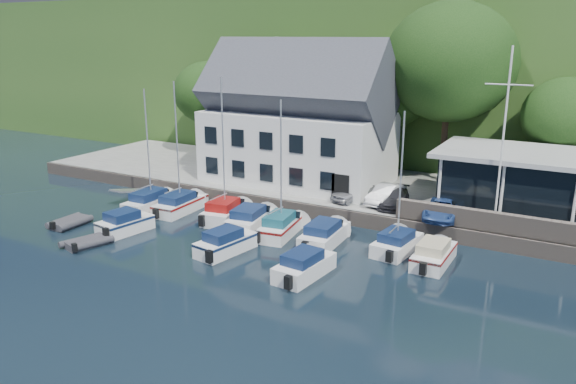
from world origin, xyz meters
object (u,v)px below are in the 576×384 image
object	(u,v)px
boat_r1_2	(223,154)
boat_r1_3	(250,217)
car_blue	(442,208)
flagpole	(503,141)
club_pavilion	(543,185)
boat_r1_1	(178,153)
boat_r1_5	(325,232)
boat_r2_2	(226,241)
harbor_building	(298,126)
car_silver	(353,192)
car_dgrey	(394,198)
boat_r1_4	(281,167)
car_white	(386,194)
dinghy_0	(70,221)
boat_r1_6	(401,184)
boat_r2_3	(304,263)
boat_r2_0	(125,221)
boat_r1_7	(434,252)
boat_r1_0	(148,147)
dinghy_1	(86,241)

from	to	relation	value
boat_r1_2	boat_r1_3	world-z (taller)	boat_r1_2
car_blue	flagpole	distance (m)	5.75
club_pavilion	boat_r1_3	distance (m)	18.90
boat_r1_1	boat_r1_5	size ratio (longest dim) A/B	1.39
boat_r1_3	boat_r2_2	world-z (taller)	boat_r2_2
harbor_building	car_silver	world-z (taller)	harbor_building
car_silver	harbor_building	bearing A→B (deg)	172.57
car_silver	car_dgrey	world-z (taller)	car_silver
harbor_building	car_blue	world-z (taller)	harbor_building
boat_r1_2	boat_r1_4	size ratio (longest dim) A/B	1.05
car_white	boat_r2_2	xyz separation A→B (m)	(-5.88, -10.85, -0.91)
club_pavilion	boat_r1_1	world-z (taller)	boat_r1_1
boat_r1_1	dinghy_0	bearing A→B (deg)	-128.58
harbor_building	boat_r1_2	distance (m)	8.88
car_dgrey	boat_r1_6	world-z (taller)	boat_r1_6
boat_r1_3	boat_r2_3	world-z (taller)	boat_r2_3
boat_r1_6	car_white	bearing A→B (deg)	122.45
car_white	dinghy_0	size ratio (longest dim) A/B	1.39
flagpole	boat_r2_0	world-z (taller)	flagpole
boat_r1_3	boat_r1_6	bearing A→B (deg)	-4.50
boat_r1_7	boat_r2_3	xyz separation A→B (m)	(-5.53, -4.92, 0.03)
harbor_building	car_dgrey	xyz separation A→B (m)	(9.06, -3.05, -3.78)
harbor_building	boat_r1_3	xyz separation A→B (m)	(1.34, -9.11, -4.63)
harbor_building	car_white	world-z (taller)	harbor_building
harbor_building	boat_r1_0	bearing A→B (deg)	-126.60
boat_r1_0	boat_r1_6	xyz separation A→B (m)	(18.20, 0.81, -0.52)
car_white	boat_r1_0	xyz separation A→B (m)	(-15.35, -6.71, 2.97)
boat_r1_2	boat_r1_7	size ratio (longest dim) A/B	1.69
boat_r1_7	dinghy_1	xyz separation A→B (m)	(-19.01, -7.47, -0.38)
car_silver	boat_r2_0	bearing A→B (deg)	-116.90
boat_r1_0	boat_r2_0	world-z (taller)	boat_r1_0
club_pavilion	boat_r2_2	xyz separation A→B (m)	(-15.51, -13.05, -2.31)
boat_r1_0	boat_r1_5	distance (m)	14.41
harbor_building	car_white	xyz separation A→B (m)	(8.37, -2.70, -3.70)
car_white	boat_r1_6	distance (m)	7.00
boat_r1_2	club_pavilion	bearing A→B (deg)	14.43
car_dgrey	boat_r1_2	xyz separation A→B (m)	(-9.97, -5.76, 3.10)
car_blue	boat_r1_2	xyz separation A→B (m)	(-13.51, -4.73, 3.02)
boat_r1_6	boat_r2_2	world-z (taller)	boat_r1_6
flagpole	boat_r2_3	xyz separation A→B (m)	(-7.84, -9.75, -5.65)
boat_r1_1	boat_r2_3	size ratio (longest dim) A/B	1.54
flagpole	boat_r2_0	distance (m)	23.72
car_blue	boat_r1_0	bearing A→B (deg)	-169.62
flagpole	boat_r1_4	world-z (taller)	flagpole
boat_r1_3	boat_r1_6	xyz separation A→B (m)	(9.87, 0.51, 3.39)
boat_r1_3	boat_r1_6	world-z (taller)	boat_r1_6
car_silver	car_blue	bearing A→B (deg)	10.89
boat_r1_0	boat_r1_1	distance (m)	2.21
boat_r1_2	boat_r1_6	distance (m)	12.14
boat_r1_1	boat_r1_6	bearing A→B (deg)	-1.92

